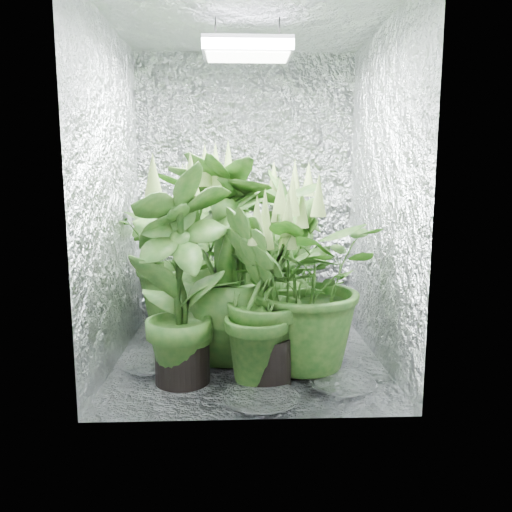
{
  "coord_description": "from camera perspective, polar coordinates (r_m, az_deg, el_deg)",
  "views": [
    {
      "loc": [
        -0.07,
        -2.97,
        1.12
      ],
      "look_at": [
        0.05,
        0.0,
        0.64
      ],
      "focal_mm": 35.0,
      "sensor_mm": 36.0,
      "label": 1
    }
  ],
  "objects": [
    {
      "name": "ground",
      "position": [
        3.17,
        -0.89,
        -11.53
      ],
      "size": [
        1.6,
        1.6,
        0.0
      ],
      "primitive_type": "plane",
      "color": "silver",
      "rests_on": "ground"
    },
    {
      "name": "walls",
      "position": [
        2.97,
        -0.94,
        6.83
      ],
      "size": [
        1.62,
        1.62,
        2.0
      ],
      "color": "silver",
      "rests_on": "ground"
    },
    {
      "name": "ceiling",
      "position": [
        3.09,
        -0.99,
        25.67
      ],
      "size": [
        1.6,
        1.6,
        0.01
      ],
      "primitive_type": "cube",
      "color": "silver",
      "rests_on": "walls"
    },
    {
      "name": "grow_lamp",
      "position": [
        3.05,
        -0.98,
        22.54
      ],
      "size": [
        0.5,
        0.3,
        0.22
      ],
      "color": "gray",
      "rests_on": "ceiling"
    },
    {
      "name": "plant_a",
      "position": [
        3.47,
        -7.42,
        0.08
      ],
      "size": [
        1.21,
        1.21,
        1.21
      ],
      "rotation": [
        0.0,
        0.0,
        6.04
      ],
      "color": "black",
      "rests_on": "ground"
    },
    {
      "name": "plant_b",
      "position": [
        3.67,
        3.78,
        0.54
      ],
      "size": [
        0.84,
        0.84,
        1.24
      ],
      "rotation": [
        0.0,
        0.0,
        0.87
      ],
      "color": "black",
      "rests_on": "ground"
    },
    {
      "name": "plant_c",
      "position": [
        3.21,
        3.19,
        -2.25
      ],
      "size": [
        0.6,
        0.6,
        1.05
      ],
      "rotation": [
        0.0,
        0.0,
        1.42
      ],
      "color": "black",
      "rests_on": "ground"
    },
    {
      "name": "plant_d",
      "position": [
        2.98,
        -3.28,
        -0.54
      ],
      "size": [
        0.89,
        0.89,
        1.32
      ],
      "rotation": [
        0.0,
        0.0,
        2.76
      ],
      "color": "black",
      "rests_on": "ground"
    },
    {
      "name": "plant_e",
      "position": [
        2.82,
        4.6,
        -2.65
      ],
      "size": [
        1.17,
        1.17,
        1.14
      ],
      "rotation": [
        0.0,
        0.0,
        2.86
      ],
      "color": "black",
      "rests_on": "ground"
    },
    {
      "name": "plant_f",
      "position": [
        2.69,
        -8.64,
        -2.38
      ],
      "size": [
        0.86,
        0.86,
        1.26
      ],
      "rotation": [
        0.0,
        0.0,
        3.86
      ],
      "color": "black",
      "rests_on": "ground"
    },
    {
      "name": "plant_g",
      "position": [
        2.65,
        0.85,
        -5.05
      ],
      "size": [
        0.57,
        0.57,
        1.04
      ],
      "rotation": [
        0.0,
        0.0,
        4.59
      ],
      "color": "black",
      "rests_on": "ground"
    },
    {
      "name": "circulation_fan",
      "position": [
        3.78,
        7.77,
        -5.54
      ],
      "size": [
        0.21,
        0.33,
        0.4
      ],
      "rotation": [
        0.0,
        0.0,
        -0.35
      ],
      "color": "black",
      "rests_on": "ground"
    },
    {
      "name": "plant_label",
      "position": [
        2.67,
        2.28,
        -8.75
      ],
      "size": [
        0.06,
        0.04,
        0.09
      ],
      "primitive_type": "cube",
      "rotation": [
        -0.21,
        0.0,
        0.4
      ],
      "color": "white",
      "rests_on": "plant_g"
    }
  ]
}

